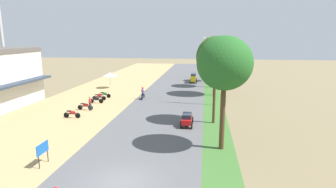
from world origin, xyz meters
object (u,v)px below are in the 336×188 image
object	(u,v)px
median_tree_nearest	(225,64)
parked_motorbike_fifth	(104,94)
median_tree_fourth	(212,49)
utility_pole_near	(223,60)
motorbike_ahead_second	(143,93)
car_van_yellow	(193,78)
street_signboard	(43,150)
pedestrian_on_shoulder	(90,103)
parked_motorbike_fourth	(99,97)
streetlamp_mid	(212,57)
median_tree_third	(215,55)
median_tree_second	(216,57)
parked_motorbike_nearest	(72,113)
vendor_umbrella	(110,74)
streetlamp_far	(211,53)
parked_motorbike_second	(85,106)
parked_motorbike_third	(96,99)
median_tree_fifth	(212,56)
streetlamp_near	(216,66)
car_sedan_red	(187,119)

from	to	relation	value
median_tree_nearest	parked_motorbike_fifth	bearing A→B (deg)	133.52
median_tree_nearest	median_tree_fourth	size ratio (longest dim) A/B	1.03
utility_pole_near	motorbike_ahead_second	world-z (taller)	utility_pole_near
car_van_yellow	street_signboard	bearing A→B (deg)	-103.68
street_signboard	car_van_yellow	size ratio (longest dim) A/B	0.62
pedestrian_on_shoulder	parked_motorbike_fifth	bearing A→B (deg)	96.56
parked_motorbike_fourth	streetlamp_mid	distance (m)	25.96
median_tree_third	median_tree_second	bearing A→B (deg)	-91.76
parked_motorbike_nearest	median_tree_second	xyz separation A→B (m)	(14.28, 0.28, 5.80)
parked_motorbike_fourth	median_tree_second	xyz separation A→B (m)	(14.52, -7.80, 5.80)
median_tree_third	streetlamp_mid	size ratio (longest dim) A/B	1.10
vendor_umbrella	median_tree_second	size ratio (longest dim) A/B	0.31
vendor_umbrella	streetlamp_far	distance (m)	27.74
parked_motorbike_second	car_van_yellow	world-z (taller)	car_van_yellow
parked_motorbike_fifth	street_signboard	bearing A→B (deg)	-80.74
parked_motorbike_third	median_tree_second	distance (m)	16.60
street_signboard	parked_motorbike_fourth	bearing A→B (deg)	100.40
streetlamp_mid	pedestrian_on_shoulder	bearing A→B (deg)	-118.28
parked_motorbike_fourth	car_van_yellow	xyz separation A→B (m)	(11.59, 15.47, 0.47)
parked_motorbike_third	streetlamp_far	bearing A→B (deg)	65.82
street_signboard	median_tree_fourth	distance (m)	32.28
median_tree_third	street_signboard	bearing A→B (deg)	-116.22
parked_motorbike_nearest	motorbike_ahead_second	distance (m)	10.84
median_tree_fifth	utility_pole_near	distance (m)	3.24
motorbike_ahead_second	median_tree_fifth	bearing A→B (deg)	60.18
median_tree_fourth	streetlamp_near	world-z (taller)	streetlamp_near
parked_motorbike_second	streetlamp_mid	xyz separation A→B (m)	(14.57, 25.88, 3.77)
pedestrian_on_shoulder	motorbike_ahead_second	xyz separation A→B (m)	(4.62, 6.38, -0.11)
streetlamp_far	street_signboard	bearing A→B (deg)	-103.13
streetlamp_mid	streetlamp_far	bearing A→B (deg)	90.00
street_signboard	median_tree_second	xyz separation A→B (m)	(11.16, 10.53, 5.25)
streetlamp_near	streetlamp_far	world-z (taller)	streetlamp_near
parked_motorbike_fourth	street_signboard	size ratio (longest dim) A/B	1.20
parked_motorbike_second	streetlamp_mid	size ratio (longest dim) A/B	0.24
parked_motorbike_fifth	median_tree_fourth	size ratio (longest dim) A/B	0.23
parked_motorbike_third	parked_motorbike_nearest	bearing A→B (deg)	-90.10
vendor_umbrella	median_tree_fifth	bearing A→B (deg)	28.87
streetlamp_near	median_tree_nearest	bearing A→B (deg)	-89.64
median_tree_second	median_tree_third	size ratio (longest dim) A/B	1.02
pedestrian_on_shoulder	streetlamp_far	world-z (taller)	streetlamp_far
median_tree_third	motorbike_ahead_second	xyz separation A→B (m)	(-9.42, -3.74, -4.90)
median_tree_nearest	car_sedan_red	world-z (taller)	median_tree_nearest
parked_motorbike_second	parked_motorbike_fourth	distance (m)	4.92
streetlamp_far	car_van_yellow	distance (m)	16.11
street_signboard	utility_pole_near	bearing A→B (deg)	68.25
median_tree_third	streetlamp_far	world-z (taller)	median_tree_third
parked_motorbike_nearest	utility_pole_near	world-z (taller)	utility_pole_near
parked_motorbike_second	median_tree_second	size ratio (longest dim) A/B	0.22
median_tree_third	streetlamp_mid	xyz separation A→B (m)	(-0.08, 15.83, -1.43)
parked_motorbike_fourth	utility_pole_near	world-z (taller)	utility_pole_near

